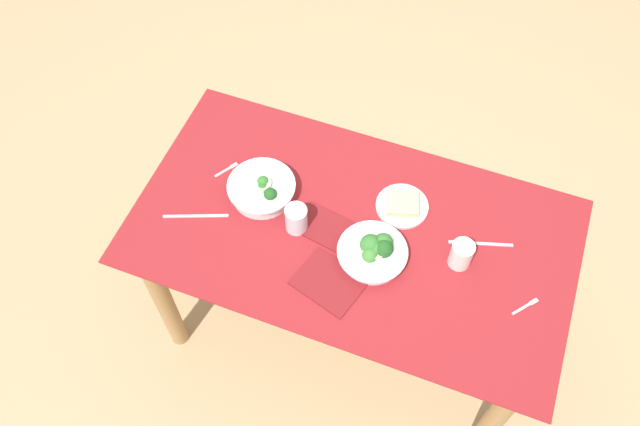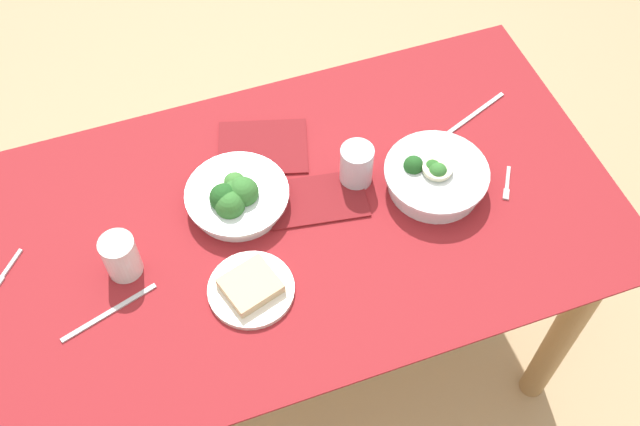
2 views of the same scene
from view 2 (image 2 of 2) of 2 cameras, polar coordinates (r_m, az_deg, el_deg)
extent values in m
plane|color=tan|center=(2.32, -1.80, -11.22)|extent=(6.00, 6.00, 0.00)
cube|color=maroon|center=(1.64, -2.50, -0.47)|extent=(1.46, 0.80, 0.01)
cube|color=#9E7547|center=(1.65, -2.48, -0.77)|extent=(1.41, 0.78, 0.02)
cylinder|color=#9E7547|center=(2.30, 10.66, 4.26)|extent=(0.07, 0.07, 0.74)
cylinder|color=#9E7547|center=(2.16, -20.95, -4.70)|extent=(0.07, 0.07, 0.74)
cylinder|color=#9E7547|center=(2.05, 18.05, -8.53)|extent=(0.07, 0.07, 0.74)
cylinder|color=white|center=(1.69, 8.73, 2.52)|extent=(0.21, 0.21, 0.05)
cylinder|color=white|center=(1.66, 8.85, 3.12)|extent=(0.23, 0.23, 0.01)
sphere|color=#33702D|center=(1.65, 8.91, 3.10)|extent=(0.04, 0.04, 0.04)
sphere|color=#286023|center=(1.66, 8.49, 3.35)|extent=(0.04, 0.04, 0.04)
sphere|color=#1E511E|center=(1.65, 7.17, 3.48)|extent=(0.04, 0.04, 0.04)
cylinder|color=beige|center=(1.65, 8.90, 3.38)|extent=(0.07, 0.07, 0.01)
cylinder|color=white|center=(1.65, -6.26, 1.05)|extent=(0.20, 0.20, 0.04)
cylinder|color=white|center=(1.64, -6.33, 1.49)|extent=(0.23, 0.23, 0.01)
sphere|color=#33702D|center=(1.62, -6.54, 1.46)|extent=(0.06, 0.06, 0.06)
sphere|color=#33702D|center=(1.62, -5.84, 1.60)|extent=(0.07, 0.07, 0.07)
sphere|color=#3D7A33|center=(1.64, -6.48, 2.25)|extent=(0.05, 0.05, 0.05)
sphere|color=#33702D|center=(1.61, -6.85, 0.61)|extent=(0.07, 0.07, 0.07)
sphere|color=#1E511E|center=(1.61, -7.29, 1.15)|extent=(0.06, 0.06, 0.06)
cylinder|color=beige|center=(1.62, -6.49, 1.64)|extent=(0.08, 0.08, 0.01)
cylinder|color=silver|center=(1.54, -5.24, -5.80)|extent=(0.18, 0.18, 0.01)
cube|color=#CCB284|center=(1.53, -5.29, -5.48)|extent=(0.13, 0.12, 0.02)
cylinder|color=silver|center=(1.58, -14.87, -3.20)|extent=(0.07, 0.07, 0.10)
cylinder|color=silver|center=(1.66, 2.79, 3.66)|extent=(0.07, 0.07, 0.10)
cube|color=#B7B7BC|center=(1.75, 14.04, 2.59)|extent=(0.04, 0.06, 0.00)
cube|color=#B7B7BC|center=(1.72, 13.93, 1.39)|extent=(0.03, 0.03, 0.00)
cube|color=#B7B7BC|center=(1.70, -22.33, -3.52)|extent=(0.05, 0.06, 0.00)
cube|color=#B7B7BC|center=(1.58, -15.68, -7.28)|extent=(0.20, 0.07, 0.00)
cube|color=#B7B7BC|center=(1.85, 11.47, 7.24)|extent=(0.21, 0.09, 0.00)
cube|color=maroon|center=(1.66, -0.23, 1.03)|extent=(0.24, 0.16, 0.01)
cube|color=maroon|center=(1.76, -4.36, 4.99)|extent=(0.24, 0.21, 0.01)
camera|label=1|loc=(2.06, -49.90, 62.86)|focal=37.51mm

